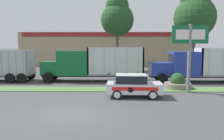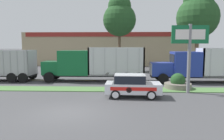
{
  "view_description": "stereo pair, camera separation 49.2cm",
  "coord_description": "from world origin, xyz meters",
  "px_view_note": "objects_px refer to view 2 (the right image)",
  "views": [
    {
      "loc": [
        2.49,
        -12.04,
        3.8
      ],
      "look_at": [
        2.16,
        7.99,
        1.6
      ],
      "focal_mm": 35.0,
      "sensor_mm": 36.0,
      "label": 1
    },
    {
      "loc": [
        2.99,
        -12.02,
        3.8
      ],
      "look_at": [
        2.16,
        7.99,
        1.6
      ],
      "focal_mm": 35.0,
      "sensor_mm": 36.0,
      "label": 2
    }
  ],
  "objects_px": {
    "store_sign_post": "(190,44)",
    "stone_planter": "(178,83)",
    "dump_truck_mid": "(84,65)",
    "rally_car": "(132,85)",
    "dump_truck_lead": "(199,67)"
  },
  "relations": [
    {
      "from": "dump_truck_lead",
      "to": "stone_planter",
      "type": "xyz_separation_m",
      "value": [
        -3.06,
        -3.67,
        -1.19
      ]
    },
    {
      "from": "dump_truck_mid",
      "to": "dump_truck_lead",
      "type": "bearing_deg",
      "value": -1.56
    },
    {
      "from": "dump_truck_mid",
      "to": "stone_planter",
      "type": "distance_m",
      "value": 9.99
    },
    {
      "from": "rally_car",
      "to": "store_sign_post",
      "type": "height_order",
      "value": "store_sign_post"
    },
    {
      "from": "store_sign_post",
      "to": "stone_planter",
      "type": "xyz_separation_m",
      "value": [
        -0.4,
        1.68,
        -3.51
      ]
    },
    {
      "from": "dump_truck_lead",
      "to": "stone_planter",
      "type": "height_order",
      "value": "dump_truck_lead"
    },
    {
      "from": "rally_car",
      "to": "dump_truck_lead",
      "type": "bearing_deg",
      "value": 43.69
    },
    {
      "from": "rally_car",
      "to": "store_sign_post",
      "type": "bearing_deg",
      "value": 19.32
    },
    {
      "from": "dump_truck_mid",
      "to": "rally_car",
      "type": "xyz_separation_m",
      "value": [
        4.82,
        -7.3,
        -0.88
      ]
    },
    {
      "from": "dump_truck_mid",
      "to": "store_sign_post",
      "type": "bearing_deg",
      "value": -30.93
    },
    {
      "from": "rally_car",
      "to": "dump_truck_mid",
      "type": "bearing_deg",
      "value": 123.47
    },
    {
      "from": "store_sign_post",
      "to": "stone_planter",
      "type": "bearing_deg",
      "value": 103.47
    },
    {
      "from": "dump_truck_mid",
      "to": "rally_car",
      "type": "bearing_deg",
      "value": -56.53
    },
    {
      "from": "stone_planter",
      "to": "dump_truck_lead",
      "type": "bearing_deg",
      "value": 50.18
    },
    {
      "from": "store_sign_post",
      "to": "stone_planter",
      "type": "height_order",
      "value": "store_sign_post"
    }
  ]
}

